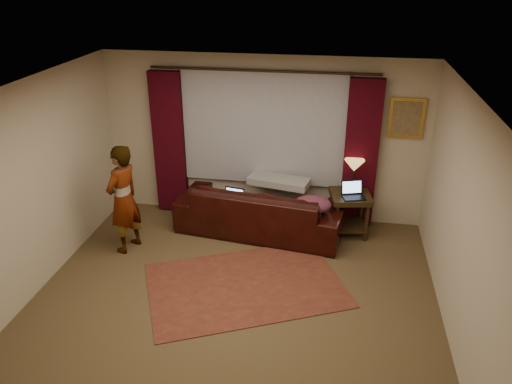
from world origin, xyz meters
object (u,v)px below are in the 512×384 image
person (123,199)px  end_table (349,214)px  laptop_sofa (232,198)px  laptop_table (354,191)px  sofa (260,201)px  tiffany_lamp (353,175)px

person → end_table: bearing=124.9°
laptop_sofa → end_table: laptop_sofa is taller
laptop_sofa → person: bearing=-144.1°
laptop_table → person: (-3.19, -0.85, 0.01)m
sofa → laptop_sofa: (-0.41, -0.19, 0.11)m
sofa → tiffany_lamp: 1.45m
person → laptop_table: bearing=122.7°
laptop_table → tiffany_lamp: bearing=76.9°
tiffany_lamp → laptop_table: size_ratio=1.39×
end_table → sofa: bearing=-174.2°
laptop_sofa → end_table: (1.75, 0.32, -0.28)m
laptop_sofa → tiffany_lamp: size_ratio=0.69×
person → tiffany_lamp: bearing=127.5°
end_table → laptop_table: 0.47m
tiffany_lamp → end_table: bearing=-97.0°
laptop_table → person: bearing=178.2°
tiffany_lamp → laptop_table: tiffany_lamp is taller
end_table → tiffany_lamp: size_ratio=1.40×
sofa → laptop_table: 1.41m
laptop_sofa → sofa: bearing=35.9°
person → sofa: bearing=132.5°
end_table → person: bearing=-162.9°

